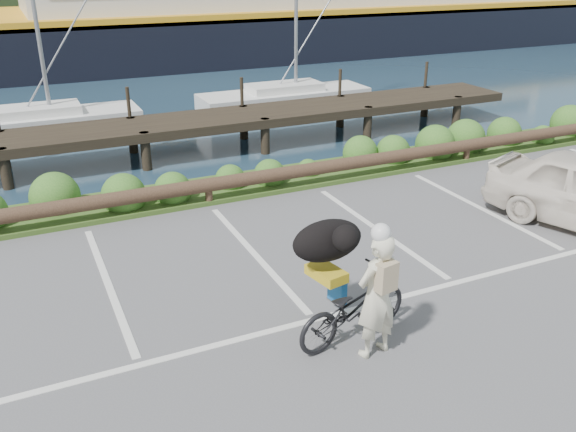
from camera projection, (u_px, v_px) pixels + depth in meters
name	position (u px, v px, depth m)	size (l,w,h in m)	color
ground	(303.00, 307.00, 9.38)	(72.00, 72.00, 0.00)	#525254
vegetation_strip	(200.00, 192.00, 13.78)	(34.00, 1.60, 0.10)	#3D5B21
log_rail	(209.00, 204.00, 13.21)	(32.00, 0.30, 0.60)	#443021
bicycle	(353.00, 308.00, 8.44)	(0.65, 1.87, 0.98)	black
cyclist	(377.00, 296.00, 7.96)	(0.65, 0.43, 1.78)	beige
dog	(327.00, 241.00, 8.57)	(1.06, 0.52, 0.61)	black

